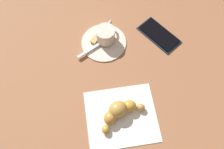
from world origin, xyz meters
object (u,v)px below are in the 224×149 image
saucer (104,42)px  espresso_cup (106,34)px  croissant (119,111)px  cell_phone (159,35)px  sugar_packet (98,35)px  teaspoon (101,43)px  napkin (121,116)px

saucer → espresso_cup: 0.03m
saucer → croissant: 0.24m
croissant → cell_phone: 0.29m
espresso_cup → sugar_packet: bearing=50.9°
teaspoon → croissant: 0.23m
saucer → sugar_packet: (0.03, 0.01, 0.01)m
teaspoon → sugar_packet: size_ratio=1.94×
teaspoon → cell_phone: 0.19m
sugar_packet → napkin: sugar_packet is taller
saucer → teaspoon: teaspoon is taller
espresso_cup → sugar_packet: (0.02, 0.02, -0.02)m
napkin → croissant: size_ratio=1.37×
espresso_cup → napkin: espresso_cup is taller
espresso_cup → teaspoon: size_ratio=0.58×
saucer → napkin: saucer is taller
espresso_cup → teaspoon: espresso_cup is taller
espresso_cup → cell_phone: 0.17m
espresso_cup → croissant: (-0.25, 0.03, -0.01)m
saucer → teaspoon: 0.01m
saucer → cell_phone: size_ratio=0.93×
teaspoon → sugar_packet: 0.03m
sugar_packet → saucer: bearing=72.4°
sugar_packet → croissant: croissant is taller
croissant → cell_phone: croissant is taller
napkin → croissant: bearing=18.1°
saucer → cell_phone: (-0.02, -0.18, -0.00)m
saucer → napkin: (-0.25, 0.02, -0.00)m
teaspoon → cell_phone: size_ratio=0.85×
napkin → cell_phone: bearing=-41.6°
teaspoon → napkin: size_ratio=0.68×
teaspoon → cell_phone: bearing=-96.2°
saucer → napkin: size_ratio=0.74×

